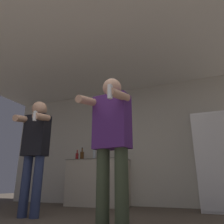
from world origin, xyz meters
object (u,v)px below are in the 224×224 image
Objects in this scene: bottle_dark_rum at (94,154)px; bottle_amber_bourbon at (100,155)px; bottle_green_wine at (82,155)px; bottle_red_label at (117,153)px; person_man_side at (35,145)px; refrigerator at (217,161)px; bottle_clear_vodka at (77,156)px; person_woman_foreground at (112,137)px.

bottle_dark_rum is 0.14m from bottle_amber_bourbon.
bottle_amber_bourbon is 0.92× the size of bottle_green_wine.
bottle_red_label is (0.38, -0.00, 0.01)m from bottle_amber_bourbon.
bottle_green_wine is 1.68m from person_man_side.
bottle_clear_vodka is at bearing -179.75° from refrigerator.
bottle_green_wine is (-0.30, 0.00, -0.01)m from bottle_dark_rum.
bottle_clear_vodka is 0.14× the size of person_woman_foreground.
refrigerator is at bearing 0.26° from bottle_green_wine.
bottle_clear_vodka is at bearing -180.00° from bottle_amber_bourbon.
refrigerator reaches higher than bottle_green_wine.
bottle_amber_bourbon is 0.44m from bottle_green_wine.
bottle_dark_rum is at bearing 120.59° from person_woman_foreground.
bottle_green_wine is at bearing 126.31° from person_woman_foreground.
person_woman_foreground is at bearing -71.02° from bottle_red_label.
bottle_red_label reaches higher than bottle_amber_bourbon.
person_man_side is at bearing 162.83° from person_woman_foreground.
bottle_dark_rum is 0.30m from bottle_green_wine.
bottle_dark_rum is at bearing 0.00° from bottle_clear_vodka.
person_man_side is (-0.67, -1.67, -0.04)m from bottle_red_label.
bottle_dark_rum is 1.68m from person_man_side.
bottle_clear_vodka is 0.83× the size of bottle_green_wine.
bottle_red_label is at bearing -179.63° from refrigerator.
bottle_red_label is (-1.84, -0.01, 0.22)m from refrigerator.
person_woman_foreground is (1.54, -2.10, -0.10)m from bottle_green_wine.
refrigerator is 2.39m from person_woman_foreground.
bottle_clear_vodka is at bearing 99.52° from person_man_side.
refrigerator reaches higher than bottle_amber_bourbon.
bottle_amber_bourbon is 1.70m from person_man_side.
person_woman_foreground is 1.45m from person_man_side.
bottle_dark_rum is (-2.36, -0.01, 0.22)m from refrigerator.
bottle_red_label is 0.16× the size of person_woman_foreground.
bottle_red_label is at bearing 68.30° from person_man_side.
bottle_amber_bourbon is at bearing 0.00° from bottle_dark_rum.
bottle_green_wine is (0.12, 0.00, 0.01)m from bottle_clear_vodka.
bottle_green_wine reaches higher than bottle_clear_vodka.
bottle_red_label is at bearing 108.98° from person_woman_foreground.
bottle_green_wine is at bearing -179.74° from refrigerator.
bottle_red_label is at bearing -0.00° from bottle_amber_bourbon.
bottle_amber_bourbon is 0.16× the size of person_woman_foreground.
bottle_dark_rum is at bearing 0.00° from bottle_green_wine.
person_man_side reaches higher than person_woman_foreground.
bottle_dark_rum is 1.02× the size of bottle_green_wine.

